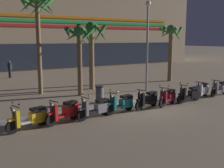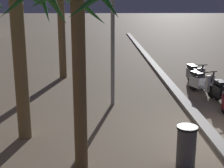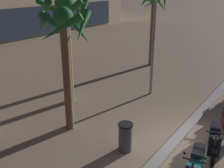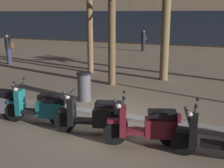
# 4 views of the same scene
# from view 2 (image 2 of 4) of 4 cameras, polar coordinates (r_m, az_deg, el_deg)

# --- Properties ---
(curb_strip) EXTENTS (60.00, 0.36, 0.12)m
(curb_strip) POSITION_cam_2_polar(r_m,az_deg,el_deg) (9.48, 17.41, -8.88)
(curb_strip) COLOR #ADA89E
(curb_strip) RESTS_ON ground
(scooter_black_tail_end) EXTENTS (1.85, 0.56, 1.17)m
(scooter_black_tail_end) POSITION_cam_2_polar(r_m,az_deg,el_deg) (12.54, 19.03, -1.46)
(scooter_black_tail_end) COLOR black
(scooter_black_tail_end) RESTS_ON ground
(scooter_white_mid_front) EXTENTS (1.70, 0.82, 1.04)m
(scooter_white_mid_front) POSITION_cam_2_polar(r_m,az_deg,el_deg) (13.80, 15.37, 0.24)
(scooter_white_mid_front) COLOR black
(scooter_white_mid_front) RESTS_ON ground
(scooter_grey_far_back) EXTENTS (1.86, 0.59, 1.04)m
(scooter_grey_far_back) POSITION_cam_2_polar(r_m,az_deg,el_deg) (15.26, 14.35, 1.62)
(scooter_grey_far_back) COLOR black
(scooter_grey_far_back) RESTS_ON ground
(palm_tree_by_mall_entrance) EXTENTS (2.04, 2.06, 4.68)m
(palm_tree_by_mall_entrance) POSITION_cam_2_polar(r_m,az_deg,el_deg) (15.98, -9.05, 13.36)
(palm_tree_by_mall_entrance) COLOR olive
(palm_tree_by_mall_entrance) RESTS_ON ground
(palm_tree_near_sign) EXTENTS (2.01, 2.05, 4.35)m
(palm_tree_near_sign) POSITION_cam_2_polar(r_m,az_deg,el_deg) (6.77, -5.93, 10.93)
(palm_tree_near_sign) COLOR brown
(palm_tree_near_sign) RESTS_ON ground
(palm_tree_far_corner) EXTENTS (2.32, 2.42, 4.71)m
(palm_tree_far_corner) POSITION_cam_2_polar(r_m,az_deg,el_deg) (8.75, -16.48, 12.27)
(palm_tree_far_corner) COLOR olive
(palm_tree_far_corner) RESTS_ON ground
(litter_bin) EXTENTS (0.48, 0.48, 0.95)m
(litter_bin) POSITION_cam_2_polar(r_m,az_deg,el_deg) (7.75, 12.98, -10.50)
(litter_bin) COLOR #56565B
(litter_bin) RESTS_ON ground
(street_lamp) EXTENTS (0.36, 0.36, 6.04)m
(street_lamp) POSITION_cam_2_polar(r_m,az_deg,el_deg) (11.41, 0.12, 14.53)
(street_lamp) COLOR #939399
(street_lamp) RESTS_ON ground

